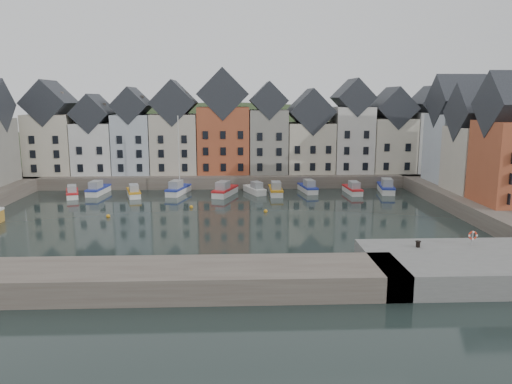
{
  "coord_description": "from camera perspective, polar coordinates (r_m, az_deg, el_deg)",
  "views": [
    {
      "loc": [
        2.06,
        -58.82,
        14.75
      ],
      "look_at": [
        4.78,
        6.0,
        2.54
      ],
      "focal_mm": 35.0,
      "sensor_mm": 36.0,
      "label": 1
    }
  ],
  "objects": [
    {
      "name": "boat_c",
      "position": [
        78.28,
        -13.8,
        -0.04
      ],
      "size": [
        3.22,
        5.89,
        2.16
      ],
      "rotation": [
        0.0,
        0.0,
        0.28
      ],
      "color": "silver",
      "rests_on": "ground"
    },
    {
      "name": "hillside",
      "position": [
        119.41,
        -3.31,
        -5.26
      ],
      "size": [
        153.6,
        70.4,
        64.0
      ],
      "color": "#253319",
      "rests_on": "ground"
    },
    {
      "name": "far_quay",
      "position": [
        89.91,
        -3.69,
        1.84
      ],
      "size": [
        90.0,
        16.0,
        2.0
      ],
      "primitive_type": "cube",
      "color": "brown",
      "rests_on": "ground"
    },
    {
      "name": "boat_j",
      "position": [
        81.98,
        14.64,
        0.48
      ],
      "size": [
        3.07,
        6.91,
        2.56
      ],
      "rotation": [
        0.0,
        0.0,
        -0.15
      ],
      "color": "silver",
      "rests_on": "ground"
    },
    {
      "name": "near_wall",
      "position": [
        41.11,
        -19.58,
        -9.52
      ],
      "size": [
        50.0,
        6.0,
        2.0
      ],
      "primitive_type": "cube",
      "color": "brown",
      "rests_on": "ground"
    },
    {
      "name": "boat_a",
      "position": [
        80.49,
        -20.26,
        -0.11
      ],
      "size": [
        3.32,
        5.79,
        2.12
      ],
      "rotation": [
        0.0,
        0.0,
        0.31
      ],
      "color": "silver",
      "rests_on": "ground"
    },
    {
      "name": "right_terrace",
      "position": [
        75.24,
        24.53,
        5.25
      ],
      "size": [
        8.3,
        24.25,
        16.36
      ],
      "color": "#B0B9C3",
      "rests_on": "right_quay"
    },
    {
      "name": "mooring_buoys",
      "position": [
        66.08,
        -7.61,
        -2.2
      ],
      "size": [
        20.5,
        5.5,
        0.5
      ],
      "color": "#C58417",
      "rests_on": "ground"
    },
    {
      "name": "boat_b",
      "position": [
        81.69,
        -17.62,
        0.26
      ],
      "size": [
        2.62,
        6.43,
        2.4
      ],
      "rotation": [
        0.0,
        0.0,
        -0.11
      ],
      "color": "silver",
      "rests_on": "ground"
    },
    {
      "name": "boat_h",
      "position": [
        80.08,
        5.95,
        0.48
      ],
      "size": [
        2.71,
        6.18,
        2.29
      ],
      "rotation": [
        0.0,
        0.0,
        0.15
      ],
      "color": "silver",
      "rests_on": "ground"
    },
    {
      "name": "boat_f",
      "position": [
        78.43,
        -0.12,
        0.29
      ],
      "size": [
        3.63,
        5.84,
        2.15
      ],
      "rotation": [
        0.0,
        0.0,
        0.37
      ],
      "color": "silver",
      "rests_on": "ground"
    },
    {
      "name": "right_quay",
      "position": [
        72.34,
        26.55,
        -1.44
      ],
      "size": [
        14.0,
        54.0,
        2.0
      ],
      "primitive_type": "cube",
      "color": "brown",
      "rests_on": "ground"
    },
    {
      "name": "boat_i",
      "position": [
        79.8,
        10.99,
        0.3
      ],
      "size": [
        2.16,
        5.96,
        2.25
      ],
      "rotation": [
        0.0,
        0.0,
        0.06
      ],
      "color": "silver",
      "rests_on": "ground"
    },
    {
      "name": "mooring_bollard",
      "position": [
        45.79,
        18.03,
        -5.64
      ],
      "size": [
        0.48,
        0.48,
        0.56
      ],
      "color": "black",
      "rests_on": "near_quay"
    },
    {
      "name": "boat_g",
      "position": [
        77.54,
        2.26,
        0.21
      ],
      "size": [
        1.93,
        6.17,
        2.37
      ],
      "rotation": [
        0.0,
        0.0,
        -0.0
      ],
      "color": "silver",
      "rests_on": "ground"
    },
    {
      "name": "life_ring_post",
      "position": [
        47.95,
        23.52,
        -4.6
      ],
      "size": [
        0.8,
        0.17,
        1.3
      ],
      "color": "gray",
      "rests_on": "near_quay"
    },
    {
      "name": "near_quay",
      "position": [
        45.76,
        23.8,
        -7.77
      ],
      "size": [
        18.0,
        10.0,
        2.0
      ],
      "primitive_type": "cube",
      "color": "#60605E",
      "rests_on": "ground"
    },
    {
      "name": "boat_d",
      "position": [
        78.8,
        -8.92,
        0.33
      ],
      "size": [
        3.6,
        6.76,
        12.36
      ],
      "rotation": [
        0.0,
        0.0,
        -0.26
      ],
      "color": "silver",
      "rests_on": "ground"
    },
    {
      "name": "far_terrace",
      "position": [
        87.03,
        -1.65,
        6.78
      ],
      "size": [
        72.37,
        8.16,
        17.78
      ],
      "color": "beige",
      "rests_on": "far_quay"
    },
    {
      "name": "boat_e",
      "position": [
        76.87,
        -3.6,
        0.15
      ],
      "size": [
        4.15,
        6.96,
        2.55
      ],
      "rotation": [
        0.0,
        0.0,
        -0.34
      ],
      "color": "silver",
      "rests_on": "ground"
    },
    {
      "name": "ground",
      "position": [
        60.68,
        -4.28,
        -3.44
      ],
      "size": [
        260.0,
        260.0,
        0.0
      ],
      "primitive_type": "plane",
      "color": "black",
      "rests_on": "ground"
    }
  ]
}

